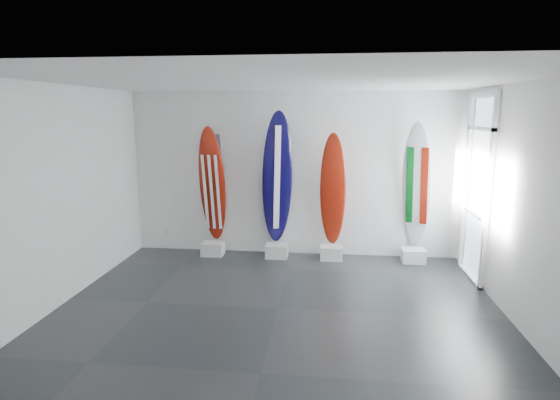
# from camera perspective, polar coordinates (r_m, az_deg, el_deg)

# --- Properties ---
(floor) EXTENTS (6.00, 6.00, 0.00)m
(floor) POSITION_cam_1_polar(r_m,az_deg,el_deg) (6.23, -0.25, -13.73)
(floor) COLOR black
(floor) RESTS_ON ground
(ceiling) EXTENTS (6.00, 6.00, 0.00)m
(ceiling) POSITION_cam_1_polar(r_m,az_deg,el_deg) (5.67, -0.28, 14.98)
(ceiling) COLOR white
(ceiling) RESTS_ON wall_back
(wall_back) EXTENTS (6.00, 0.00, 6.00)m
(wall_back) POSITION_cam_1_polar(r_m,az_deg,el_deg) (8.22, 1.73, 3.28)
(wall_back) COLOR white
(wall_back) RESTS_ON ground
(wall_front) EXTENTS (6.00, 0.00, 6.00)m
(wall_front) POSITION_cam_1_polar(r_m,az_deg,el_deg) (3.37, -5.17, -8.22)
(wall_front) COLOR white
(wall_front) RESTS_ON ground
(wall_left) EXTENTS (0.00, 5.00, 5.00)m
(wall_left) POSITION_cam_1_polar(r_m,az_deg,el_deg) (6.79, -26.30, 0.48)
(wall_left) COLOR white
(wall_left) RESTS_ON ground
(wall_right) EXTENTS (0.00, 5.00, 5.00)m
(wall_right) POSITION_cam_1_polar(r_m,az_deg,el_deg) (6.19, 28.50, -0.64)
(wall_right) COLOR white
(wall_right) RESTS_ON ground
(display_block_usa) EXTENTS (0.40, 0.30, 0.24)m
(display_block_usa) POSITION_cam_1_polar(r_m,az_deg,el_deg) (8.46, -8.59, -6.21)
(display_block_usa) COLOR silver
(display_block_usa) RESTS_ON floor
(surfboard_usa) EXTENTS (0.52, 0.44, 2.16)m
(surfboard_usa) POSITION_cam_1_polar(r_m,az_deg,el_deg) (8.28, -8.65, 1.91)
(surfboard_usa) COLOR maroon
(surfboard_usa) RESTS_ON display_block_usa
(display_block_navy) EXTENTS (0.40, 0.30, 0.24)m
(display_block_navy) POSITION_cam_1_polar(r_m,az_deg,el_deg) (8.24, -0.41, -6.55)
(display_block_navy) COLOR silver
(display_block_navy) RESTS_ON floor
(surfboard_navy) EXTENTS (0.63, 0.51, 2.43)m
(surfboard_navy) POSITION_cam_1_polar(r_m,az_deg,el_deg) (8.04, -0.33, 2.75)
(surfboard_navy) COLOR black
(surfboard_navy) RESTS_ON display_block_navy
(display_block_swiss) EXTENTS (0.40, 0.30, 0.24)m
(display_block_swiss) POSITION_cam_1_polar(r_m,az_deg,el_deg) (8.19, 6.60, -6.74)
(display_block_swiss) COLOR silver
(display_block_swiss) RESTS_ON floor
(surfboard_swiss) EXTENTS (0.49, 0.32, 2.05)m
(surfboard_swiss) POSITION_cam_1_polar(r_m,az_deg,el_deg) (8.01, 6.78, 1.28)
(surfboard_swiss) COLOR maroon
(surfboard_swiss) RESTS_ON display_block_swiss
(display_block_italy) EXTENTS (0.40, 0.30, 0.24)m
(display_block_italy) POSITION_cam_1_polar(r_m,az_deg,el_deg) (8.33, 16.69, -6.83)
(display_block_italy) COLOR silver
(display_block_italy) RESTS_ON floor
(surfboard_italy) EXTENTS (0.63, 0.57, 2.24)m
(surfboard_italy) POSITION_cam_1_polar(r_m,az_deg,el_deg) (8.14, 17.04, 1.70)
(surfboard_italy) COLOR white
(surfboard_italy) RESTS_ON display_block_italy
(wall_outlet) EXTENTS (0.09, 0.02, 0.13)m
(wall_outlet) POSITION_cam_1_polar(r_m,az_deg,el_deg) (8.96, -14.18, -3.91)
(wall_outlet) COLOR silver
(wall_outlet) RESTS_ON wall_back
(glass_door) EXTENTS (0.12, 1.16, 2.85)m
(glass_door) POSITION_cam_1_polar(r_m,az_deg,el_deg) (7.63, 23.94, 1.15)
(glass_door) COLOR white
(glass_door) RESTS_ON floor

